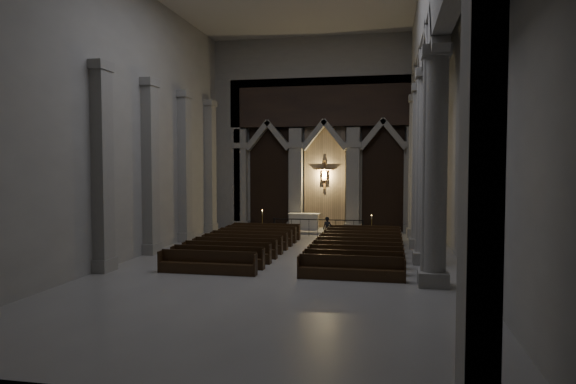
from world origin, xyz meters
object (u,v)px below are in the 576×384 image
object	(u,v)px
altar	(304,221)
candle_stand_left	(262,228)
candle_stand_right	(372,231)
altar_rail	(318,225)
pews	(299,249)
worshipper	(327,229)

from	to	relation	value
altar	candle_stand_left	distance (m)	2.84
candle_stand_right	altar_rail	bearing A→B (deg)	-168.64
candle_stand_left	pews	world-z (taller)	candle_stand_left
candle_stand_left	candle_stand_right	distance (m)	6.40
worshipper	altar_rail	bearing A→B (deg)	128.48
altar	candle_stand_right	bearing A→B (deg)	-19.47
candle_stand_right	pews	distance (m)	7.41
altar	pews	bearing A→B (deg)	-82.11
worshipper	altar	bearing A→B (deg)	130.34
pews	candle_stand_right	bearing A→B (deg)	65.85
altar_rail	candle_stand_left	xyz separation A→B (m)	(-3.36, 0.34, -0.29)
altar	altar_rail	xyz separation A→B (m)	(1.14, -2.08, 0.04)
altar	pews	world-z (taller)	altar
altar	candle_stand_left	xyz separation A→B (m)	(-2.22, -1.74, -0.25)
candle_stand_left	pews	size ratio (longest dim) A/B	0.15
worshipper	candle_stand_right	bearing A→B (deg)	55.74
altar	candle_stand_left	size ratio (longest dim) A/B	1.32
altar	altar_rail	distance (m)	2.38
altar	candle_stand_left	bearing A→B (deg)	-141.91
pews	worshipper	xyz separation A→B (m)	(0.73, 4.63, 0.37)
altar	candle_stand_right	xyz separation A→B (m)	(4.17, -1.48, -0.30)
altar_rail	candle_stand_left	world-z (taller)	candle_stand_left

